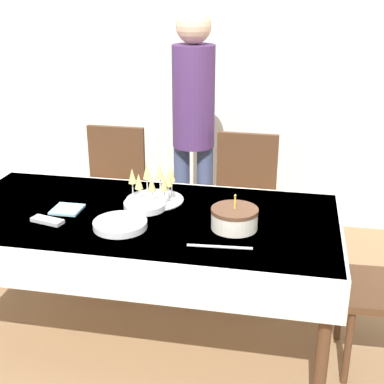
{
  "coord_description": "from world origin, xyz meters",
  "views": [
    {
      "loc": [
        0.75,
        -2.44,
        1.87
      ],
      "look_at": [
        0.25,
        0.06,
        0.87
      ],
      "focal_mm": 50.0,
      "sensor_mm": 36.0,
      "label": 1
    }
  ],
  "objects_px": {
    "dining_chair_far_right": "(244,201)",
    "plate_stack_main": "(120,224)",
    "person_standing": "(194,115)",
    "dining_chair_far_left": "(113,192)",
    "birthday_cake": "(234,218)",
    "champagne_tray": "(154,185)",
    "plate_stack_dessert": "(145,205)"
  },
  "relations": [
    {
      "from": "plate_stack_main",
      "to": "person_standing",
      "type": "height_order",
      "value": "person_standing"
    },
    {
      "from": "dining_chair_far_left",
      "to": "plate_stack_main",
      "type": "distance_m",
      "value": 1.08
    },
    {
      "from": "dining_chair_far_right",
      "to": "champagne_tray",
      "type": "distance_m",
      "value": 0.81
    },
    {
      "from": "dining_chair_far_right",
      "to": "plate_stack_dessert",
      "type": "distance_m",
      "value": 0.89
    },
    {
      "from": "dining_chair_far_right",
      "to": "person_standing",
      "type": "relative_size",
      "value": 0.55
    },
    {
      "from": "birthday_cake",
      "to": "dining_chair_far_left",
      "type": "bearing_deg",
      "value": 136.86
    },
    {
      "from": "plate_stack_dessert",
      "to": "dining_chair_far_left",
      "type": "bearing_deg",
      "value": 121.31
    },
    {
      "from": "birthday_cake",
      "to": "plate_stack_main",
      "type": "relative_size",
      "value": 0.87
    },
    {
      "from": "dining_chair_far_right",
      "to": "plate_stack_main",
      "type": "height_order",
      "value": "dining_chair_far_right"
    },
    {
      "from": "champagne_tray",
      "to": "person_standing",
      "type": "bearing_deg",
      "value": 85.05
    },
    {
      "from": "dining_chair_far_right",
      "to": "plate_stack_dessert",
      "type": "xyz_separation_m",
      "value": [
        -0.46,
        -0.73,
        0.24
      ]
    },
    {
      "from": "dining_chair_far_left",
      "to": "dining_chair_far_right",
      "type": "distance_m",
      "value": 0.9
    },
    {
      "from": "dining_chair_far_left",
      "to": "birthday_cake",
      "type": "bearing_deg",
      "value": -43.14
    },
    {
      "from": "champagne_tray",
      "to": "plate_stack_main",
      "type": "bearing_deg",
      "value": -101.55
    },
    {
      "from": "dining_chair_far_right",
      "to": "plate_stack_main",
      "type": "distance_m",
      "value": 1.13
    },
    {
      "from": "birthday_cake",
      "to": "person_standing",
      "type": "distance_m",
      "value": 1.15
    },
    {
      "from": "dining_chair_far_left",
      "to": "birthday_cake",
      "type": "xyz_separation_m",
      "value": [
        0.94,
        -0.88,
        0.27
      ]
    },
    {
      "from": "dining_chair_far_right",
      "to": "champagne_tray",
      "type": "height_order",
      "value": "dining_chair_far_right"
    },
    {
      "from": "plate_stack_main",
      "to": "dining_chair_far_left",
      "type": "bearing_deg",
      "value": 111.58
    },
    {
      "from": "plate_stack_main",
      "to": "dining_chair_far_right",
      "type": "bearing_deg",
      "value": 62.45
    },
    {
      "from": "birthday_cake",
      "to": "plate_stack_main",
      "type": "height_order",
      "value": "birthday_cake"
    },
    {
      "from": "champagne_tray",
      "to": "birthday_cake",
      "type": "bearing_deg",
      "value": -29.6
    },
    {
      "from": "birthday_cake",
      "to": "person_standing",
      "type": "bearing_deg",
      "value": 111.31
    },
    {
      "from": "dining_chair_far_left",
      "to": "plate_stack_dessert",
      "type": "height_order",
      "value": "dining_chair_far_left"
    },
    {
      "from": "dining_chair_far_left",
      "to": "plate_stack_dessert",
      "type": "relative_size",
      "value": 4.25
    },
    {
      "from": "birthday_cake",
      "to": "person_standing",
      "type": "height_order",
      "value": "person_standing"
    },
    {
      "from": "plate_stack_dessert",
      "to": "person_standing",
      "type": "distance_m",
      "value": 0.94
    },
    {
      "from": "champagne_tray",
      "to": "dining_chair_far_right",
      "type": "bearing_deg",
      "value": 54.44
    },
    {
      "from": "dining_chair_far_left",
      "to": "dining_chair_far_right",
      "type": "relative_size",
      "value": 1.0
    },
    {
      "from": "champagne_tray",
      "to": "person_standing",
      "type": "height_order",
      "value": "person_standing"
    },
    {
      "from": "dining_chair_far_left",
      "to": "champagne_tray",
      "type": "xyz_separation_m",
      "value": [
        0.46,
        -0.61,
        0.31
      ]
    },
    {
      "from": "plate_stack_main",
      "to": "person_standing",
      "type": "bearing_deg",
      "value": 82.89
    }
  ]
}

